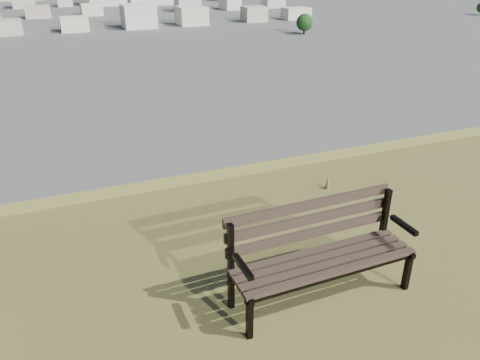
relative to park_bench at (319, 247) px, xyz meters
name	(u,v)px	position (x,y,z in m)	size (l,w,h in m)	color
park_bench	(319,247)	(0.00, 0.00, 0.00)	(1.69, 0.57, 0.88)	#3A2D21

